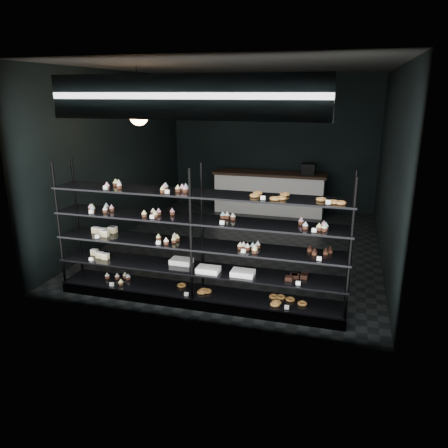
# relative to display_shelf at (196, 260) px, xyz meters

# --- Properties ---
(room) EXTENTS (5.01, 6.01, 3.20)m
(room) POSITION_rel_display_shelf_xyz_m (0.05, 2.45, 0.97)
(room) COLOR black
(room) RESTS_ON ground
(display_shelf) EXTENTS (4.00, 0.50, 1.91)m
(display_shelf) POSITION_rel_display_shelf_xyz_m (0.00, 0.00, 0.00)
(display_shelf) COLOR black
(display_shelf) RESTS_ON room
(signage) EXTENTS (3.30, 0.05, 0.50)m
(signage) POSITION_rel_display_shelf_xyz_m (0.05, -0.48, 2.12)
(signage) COLOR #0D0B39
(signage) RESTS_ON room
(pendant_lamp) EXTENTS (0.28, 0.28, 0.87)m
(pendant_lamp) POSITION_rel_display_shelf_xyz_m (-1.27, 1.06, 1.82)
(pendant_lamp) COLOR black
(pendant_lamp) RESTS_ON room
(service_counter) EXTENTS (2.67, 0.65, 1.23)m
(service_counter) POSITION_rel_display_shelf_xyz_m (0.11, 4.95, -0.13)
(service_counter) COLOR silver
(service_counter) RESTS_ON room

